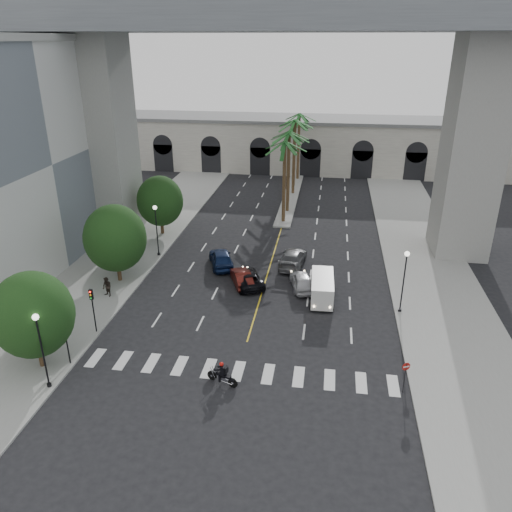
{
  "coord_description": "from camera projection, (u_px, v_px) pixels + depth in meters",
  "views": [
    {
      "loc": [
        5.25,
        -28.17,
        20.15
      ],
      "look_at": [
        0.05,
        6.0,
        5.09
      ],
      "focal_mm": 35.0,
      "sensor_mm": 36.0,
      "label": 1
    }
  ],
  "objects": [
    {
      "name": "car_a",
      "position": [
        302.0,
        281.0,
        43.59
      ],
      "size": [
        2.65,
        4.55,
        1.45
      ],
      "primitive_type": "imported",
      "rotation": [
        0.0,
        0.0,
        3.37
      ],
      "color": "#B7B8BD",
      "rests_on": "ground"
    },
    {
      "name": "street_tree_near",
      "position": [
        33.0,
        315.0,
        31.77
      ],
      "size": [
        5.2,
        5.2,
        6.89
      ],
      "color": "#382616",
      "rests_on": "ground"
    },
    {
      "name": "palm_b",
      "position": [
        289.0,
        137.0,
        59.55
      ],
      "size": [
        3.2,
        3.2,
        10.6
      ],
      "color": "#47331E",
      "rests_on": "ground"
    },
    {
      "name": "traffic_signal_near",
      "position": [
        65.0,
        333.0,
        32.6
      ],
      "size": [
        0.25,
        0.18,
        3.65
      ],
      "color": "black",
      "rests_on": "ground"
    },
    {
      "name": "pedestrian_a",
      "position": [
        49.0,
        317.0,
        37.58
      ],
      "size": [
        0.65,
        0.51,
        1.57
      ],
      "primitive_type": "imported",
      "rotation": [
        0.0,
        0.0,
        -0.26
      ],
      "color": "black",
      "rests_on": "sidewalk_left"
    },
    {
      "name": "lamp_post_left_far",
      "position": [
        156.0,
        226.0,
        49.09
      ],
      "size": [
        0.4,
        0.4,
        5.35
      ],
      "color": "black",
      "rests_on": "ground"
    },
    {
      "name": "palm_c",
      "position": [
        289.0,
        135.0,
        63.4
      ],
      "size": [
        3.2,
        3.2,
        10.1
      ],
      "color": "#47331E",
      "rests_on": "ground"
    },
    {
      "name": "car_e",
      "position": [
        221.0,
        258.0,
        47.84
      ],
      "size": [
        3.52,
        5.27,
        1.67
      ],
      "primitive_type": "imported",
      "rotation": [
        0.0,
        0.0,
        3.49
      ],
      "color": "#0D1B40",
      "rests_on": "ground"
    },
    {
      "name": "palm_f",
      "position": [
        299.0,
        117.0,
        74.0
      ],
      "size": [
        3.2,
        3.2,
        10.7
      ],
      "color": "#47331E",
      "rests_on": "ground"
    },
    {
      "name": "car_d",
      "position": [
        293.0,
        258.0,
        48.06
      ],
      "size": [
        2.66,
        5.51,
        1.55
      ],
      "primitive_type": "imported",
      "rotation": [
        0.0,
        0.0,
        3.05
      ],
      "color": "#56575B",
      "rests_on": "ground"
    },
    {
      "name": "cargo_van",
      "position": [
        322.0,
        288.0,
        41.49
      ],
      "size": [
        2.08,
        4.89,
        2.06
      ],
      "rotation": [
        0.0,
        0.0,
        0.03
      ],
      "color": "silver",
      "rests_on": "ground"
    },
    {
      "name": "pedestrian_b",
      "position": [
        107.0,
        287.0,
        41.93
      ],
      "size": [
        1.04,
        0.96,
        1.72
      ],
      "primitive_type": "imported",
      "rotation": [
        0.0,
        0.0,
        -0.47
      ],
      "color": "black",
      "rests_on": "sidewalk_left"
    },
    {
      "name": "pier_building",
      "position": [
        300.0,
        144.0,
        82.45
      ],
      "size": [
        71.0,
        10.5,
        8.5
      ],
      "color": "beige",
      "rests_on": "ground"
    },
    {
      "name": "car_b",
      "position": [
        242.0,
        277.0,
        44.36
      ],
      "size": [
        2.9,
        4.36,
        1.36
      ],
      "primitive_type": "imported",
      "rotation": [
        0.0,
        0.0,
        3.53
      ],
      "color": "#4C140F",
      "rests_on": "ground"
    },
    {
      "name": "sidewalk_right",
      "position": [
        431.0,
        277.0,
        45.81
      ],
      "size": [
        8.0,
        100.0,
        0.15
      ],
      "primitive_type": "cube",
      "color": "gray",
      "rests_on": "ground"
    },
    {
      "name": "do_not_enter_sign",
      "position": [
        406.0,
        371.0,
        30.33
      ],
      "size": [
        0.51,
        0.24,
        2.2
      ],
      "rotation": [
        0.0,
        0.0,
        0.4
      ],
      "color": "black",
      "rests_on": "ground"
    },
    {
      "name": "lamp_post_right",
      "position": [
        404.0,
        277.0,
        38.7
      ],
      "size": [
        0.4,
        0.4,
        5.35
      ],
      "color": "black",
      "rests_on": "ground"
    },
    {
      "name": "bridge",
      "position": [
        318.0,
        58.0,
        46.38
      ],
      "size": [
        75.0,
        13.0,
        26.0
      ],
      "color": "gray",
      "rests_on": "ground"
    },
    {
      "name": "sidewalk_left",
      "position": [
        121.0,
        257.0,
        49.94
      ],
      "size": [
        8.0,
        100.0,
        0.15
      ],
      "primitive_type": "cube",
      "color": "gray",
      "rests_on": "ground"
    },
    {
      "name": "street_tree_mid",
      "position": [
        115.0,
        238.0,
        43.48
      ],
      "size": [
        5.44,
        5.44,
        7.21
      ],
      "color": "#382616",
      "rests_on": "ground"
    },
    {
      "name": "palm_e",
      "position": [
        295.0,
        123.0,
        70.53
      ],
      "size": [
        3.2,
        3.2,
        10.4
      ],
      "color": "#47331E",
      "rests_on": "ground"
    },
    {
      "name": "street_tree_far",
      "position": [
        160.0,
        201.0,
        54.48
      ],
      "size": [
        5.04,
        5.04,
        6.68
      ],
      "color": "#382616",
      "rests_on": "ground"
    },
    {
      "name": "traffic_signal_far",
      "position": [
        92.0,
        303.0,
        36.22
      ],
      "size": [
        0.25,
        0.18,
        3.65
      ],
      "color": "black",
      "rests_on": "ground"
    },
    {
      "name": "median",
      "position": [
        290.0,
        197.0,
        68.71
      ],
      "size": [
        2.0,
        24.0,
        0.2
      ],
      "primitive_type": "cube",
      "color": "gray",
      "rests_on": "ground"
    },
    {
      "name": "car_c",
      "position": [
        247.0,
        278.0,
        44.28
      ],
      "size": [
        4.02,
        5.3,
        1.34
      ],
      "primitive_type": "imported",
      "rotation": [
        0.0,
        0.0,
        3.57
      ],
      "color": "black",
      "rests_on": "ground"
    },
    {
      "name": "palm_d",
      "position": [
        295.0,
        125.0,
        66.68
      ],
      "size": [
        3.2,
        3.2,
        10.9
      ],
      "color": "#47331E",
      "rests_on": "ground"
    },
    {
      "name": "ground",
      "position": [
        242.0,
        358.0,
        34.31
      ],
      "size": [
        140.0,
        140.0,
        0.0
      ],
      "primitive_type": "plane",
      "color": "black",
      "rests_on": "ground"
    },
    {
      "name": "lamp_post_left_near",
      "position": [
        41.0,
        345.0,
        30.06
      ],
      "size": [
        0.4,
        0.4,
        5.35
      ],
      "color": "black",
      "rests_on": "ground"
    },
    {
      "name": "motorcycle_rider",
      "position": [
        223.0,
        374.0,
        31.46
      ],
      "size": [
        2.12,
        0.94,
        1.61
      ],
      "rotation": [
        0.0,
        0.0,
        -0.37
      ],
      "color": "black",
      "rests_on": "ground"
    },
    {
      "name": "palm_a",
      "position": [
        285.0,
        146.0,
        56.05
      ],
      "size": [
        3.2,
        3.2,
        10.3
      ],
      "color": "#47331E",
      "rests_on": "ground"
    }
  ]
}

